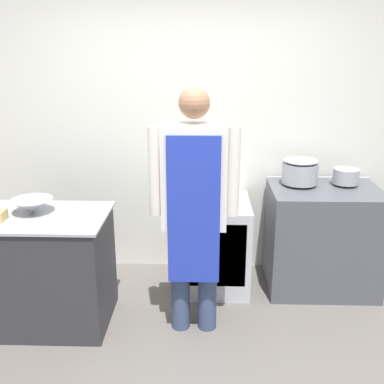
{
  "coord_description": "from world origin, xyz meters",
  "views": [
    {
      "loc": [
        0.12,
        -2.38,
        2.06
      ],
      "look_at": [
        0.02,
        0.91,
        1.0
      ],
      "focal_mm": 42.0,
      "sensor_mm": 36.0,
      "label": 1
    }
  ],
  "objects_px": {
    "fridge_unit": "(212,243)",
    "mixing_bowl": "(32,206)",
    "sauce_pot": "(346,176)",
    "stock_pot": "(300,170)",
    "stove": "(322,239)",
    "person_cook": "(194,200)"
  },
  "relations": [
    {
      "from": "fridge_unit",
      "to": "mixing_bowl",
      "type": "height_order",
      "value": "mixing_bowl"
    },
    {
      "from": "sauce_pot",
      "to": "stock_pot",
      "type": "bearing_deg",
      "value": 180.0
    },
    {
      "from": "mixing_bowl",
      "to": "sauce_pot",
      "type": "bearing_deg",
      "value": 14.72
    },
    {
      "from": "fridge_unit",
      "to": "stock_pot",
      "type": "distance_m",
      "value": 1.01
    },
    {
      "from": "sauce_pot",
      "to": "stove",
      "type": "bearing_deg",
      "value": -148.14
    },
    {
      "from": "fridge_unit",
      "to": "person_cook",
      "type": "distance_m",
      "value": 0.95
    },
    {
      "from": "fridge_unit",
      "to": "mixing_bowl",
      "type": "distance_m",
      "value": 1.56
    },
    {
      "from": "fridge_unit",
      "to": "sauce_pot",
      "type": "relative_size",
      "value": 3.61
    },
    {
      "from": "person_cook",
      "to": "mixing_bowl",
      "type": "relative_size",
      "value": 5.79
    },
    {
      "from": "stove",
      "to": "person_cook",
      "type": "xyz_separation_m",
      "value": [
        -1.11,
        -0.67,
        0.58
      ]
    },
    {
      "from": "stove",
      "to": "fridge_unit",
      "type": "bearing_deg",
      "value": 179.11
    },
    {
      "from": "mixing_bowl",
      "to": "stock_pot",
      "type": "relative_size",
      "value": 1.03
    },
    {
      "from": "stove",
      "to": "person_cook",
      "type": "bearing_deg",
      "value": -148.81
    },
    {
      "from": "mixing_bowl",
      "to": "sauce_pot",
      "type": "relative_size",
      "value": 1.43
    },
    {
      "from": "stove",
      "to": "person_cook",
      "type": "height_order",
      "value": "person_cook"
    },
    {
      "from": "mixing_bowl",
      "to": "person_cook",
      "type": "bearing_deg",
      "value": -6.03
    },
    {
      "from": "stove",
      "to": "fridge_unit",
      "type": "distance_m",
      "value": 0.97
    },
    {
      "from": "person_cook",
      "to": "stock_pot",
      "type": "distance_m",
      "value": 1.19
    },
    {
      "from": "sauce_pot",
      "to": "person_cook",
      "type": "bearing_deg",
      "value": -148.71
    },
    {
      "from": "stove",
      "to": "mixing_bowl",
      "type": "relative_size",
      "value": 2.99
    },
    {
      "from": "stove",
      "to": "mixing_bowl",
      "type": "height_order",
      "value": "mixing_bowl"
    },
    {
      "from": "stock_pot",
      "to": "sauce_pot",
      "type": "bearing_deg",
      "value": -0.0
    }
  ]
}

